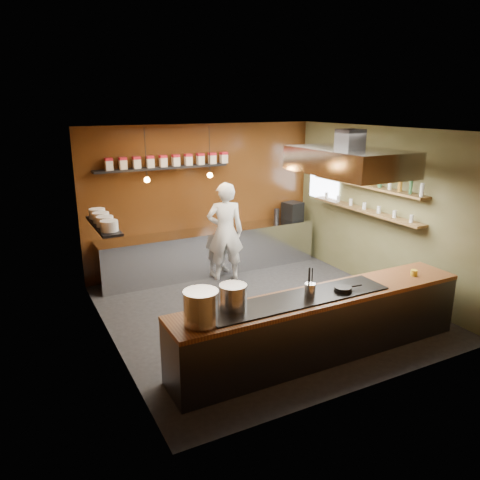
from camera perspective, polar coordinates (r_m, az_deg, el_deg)
floor at (r=8.03m, az=2.87°, el=-8.65°), size 5.00×5.00×0.00m
back_wall at (r=9.70m, az=-4.45°, el=5.08°), size 5.00×0.00×5.00m
left_wall at (r=6.66m, az=-15.90°, el=-0.80°), size 0.00×5.00×5.00m
right_wall at (r=9.01m, az=16.93°, el=3.53°), size 0.00×5.00×5.00m
ceiling at (r=7.28m, az=3.22°, el=13.25°), size 5.00×5.00×0.00m
window_pane at (r=10.17m, az=10.25°, el=7.68°), size 0.00×1.00×1.00m
prep_counter at (r=9.67m, az=-3.55°, el=-1.37°), size 4.60×0.65×0.90m
pass_counter at (r=6.63m, az=9.96°, el=-10.11°), size 4.40×0.72×0.94m
tin_shelf at (r=9.15m, az=-9.45°, el=8.66°), size 2.60×0.26×0.04m
plate_shelf at (r=7.62m, az=-16.32°, el=1.70°), size 0.30×1.40×0.04m
bottle_shelf_upper at (r=9.04m, az=15.10°, el=6.43°), size 0.26×2.80×0.04m
bottle_shelf_lower at (r=9.13m, az=14.88°, el=3.53°), size 0.26×2.80×0.04m
extractor_hood at (r=7.75m, az=13.12°, el=9.38°), size 1.20×2.00×0.72m
pendant_left at (r=8.38m, az=-11.28°, el=7.55°), size 0.10×0.10×0.95m
pendant_right at (r=8.79m, az=-3.69°, el=8.22°), size 0.10×0.10×0.95m
storage_tins at (r=9.18m, az=-8.59°, el=9.56°), size 2.43×0.13×0.22m
plate_stacks at (r=7.60m, az=-16.38°, el=2.43°), size 0.26×1.16×0.16m
bottles at (r=9.02m, az=15.16°, el=7.31°), size 0.06×2.66×0.24m
wine_glasses at (r=9.11m, az=14.92°, el=4.05°), size 0.07×2.37×0.13m
stockpot_large at (r=5.44m, az=-4.77°, el=-8.16°), size 0.44×0.44×0.40m
stockpot_small at (r=5.79m, az=-0.85°, el=-6.97°), size 0.41×0.41×0.32m
utensil_crock at (r=6.24m, az=8.51°, el=-6.06°), size 0.17×0.17×0.18m
frying_pan at (r=6.52m, az=12.48°, el=-5.85°), size 0.42×0.25×0.06m
butter_jar at (r=7.43m, az=20.45°, el=-3.78°), size 0.12×0.12×0.09m
espresso_machine at (r=10.49m, az=6.43°, el=3.59°), size 0.45×0.43×0.38m
chef at (r=9.12m, az=-1.82°, el=1.01°), size 0.82×0.67×1.95m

